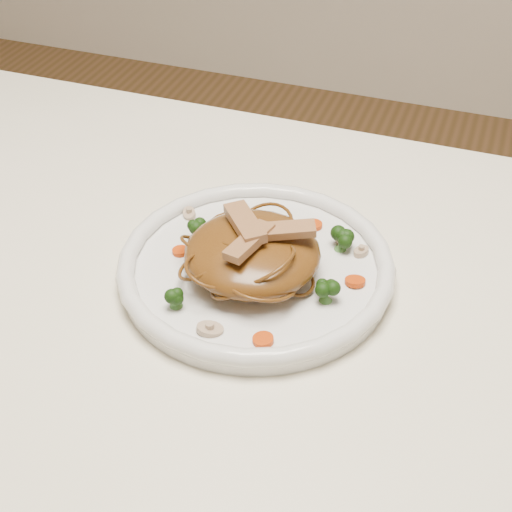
% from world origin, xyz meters
% --- Properties ---
extents(table, '(1.20, 0.80, 0.75)m').
position_xyz_m(table, '(0.00, 0.00, 0.65)').
color(table, white).
rests_on(table, ground).
extents(plate, '(0.34, 0.34, 0.02)m').
position_xyz_m(plate, '(-0.01, 0.04, 0.76)').
color(plate, white).
rests_on(plate, table).
extents(noodle_mound, '(0.17, 0.17, 0.05)m').
position_xyz_m(noodle_mound, '(-0.01, 0.03, 0.79)').
color(noodle_mound, brown).
rests_on(noodle_mound, plate).
extents(chicken_a, '(0.07, 0.04, 0.01)m').
position_xyz_m(chicken_a, '(0.02, 0.04, 0.82)').
color(chicken_a, '#B07953').
rests_on(chicken_a, noodle_mound).
extents(chicken_b, '(0.07, 0.07, 0.01)m').
position_xyz_m(chicken_b, '(-0.02, 0.04, 0.82)').
color(chicken_b, '#B07953').
rests_on(chicken_b, noodle_mound).
extents(chicken_c, '(0.04, 0.07, 0.01)m').
position_xyz_m(chicken_c, '(-0.01, 0.01, 0.82)').
color(chicken_c, '#B07953').
rests_on(chicken_c, noodle_mound).
extents(broccoli_0, '(0.04, 0.04, 0.03)m').
position_xyz_m(broccoli_0, '(0.07, 0.10, 0.78)').
color(broccoli_0, '#16320A').
rests_on(broccoli_0, plate).
extents(broccoli_1, '(0.04, 0.04, 0.03)m').
position_xyz_m(broccoli_1, '(-0.09, 0.06, 0.78)').
color(broccoli_1, '#16320A').
rests_on(broccoli_1, plate).
extents(broccoli_2, '(0.02, 0.02, 0.03)m').
position_xyz_m(broccoli_2, '(-0.07, -0.04, 0.78)').
color(broccoli_2, '#16320A').
rests_on(broccoli_2, plate).
extents(broccoli_3, '(0.03, 0.03, 0.03)m').
position_xyz_m(broccoli_3, '(0.07, 0.02, 0.78)').
color(broccoli_3, '#16320A').
rests_on(broccoli_3, plate).
extents(carrot_0, '(0.03, 0.03, 0.00)m').
position_xyz_m(carrot_0, '(0.03, 0.13, 0.77)').
color(carrot_0, '#CF4007').
rests_on(carrot_0, plate).
extents(carrot_1, '(0.02, 0.02, 0.00)m').
position_xyz_m(carrot_1, '(-0.10, 0.04, 0.77)').
color(carrot_1, '#CF4007').
rests_on(carrot_1, plate).
extents(carrot_2, '(0.03, 0.03, 0.00)m').
position_xyz_m(carrot_2, '(0.10, 0.05, 0.77)').
color(carrot_2, '#CF4007').
rests_on(carrot_2, plate).
extents(carrot_3, '(0.02, 0.02, 0.00)m').
position_xyz_m(carrot_3, '(-0.07, 0.12, 0.77)').
color(carrot_3, '#CF4007').
rests_on(carrot_3, plate).
extents(carrot_4, '(0.03, 0.03, 0.00)m').
position_xyz_m(carrot_4, '(0.03, -0.06, 0.77)').
color(carrot_4, '#CF4007').
rests_on(carrot_4, plate).
extents(mushroom_0, '(0.03, 0.03, 0.01)m').
position_xyz_m(mushroom_0, '(-0.02, -0.07, 0.77)').
color(mushroom_0, beige).
rests_on(mushroom_0, plate).
extents(mushroom_1, '(0.03, 0.03, 0.01)m').
position_xyz_m(mushroom_1, '(0.09, 0.10, 0.77)').
color(mushroom_1, beige).
rests_on(mushroom_1, plate).
extents(mushroom_2, '(0.03, 0.03, 0.01)m').
position_xyz_m(mushroom_2, '(-0.12, 0.11, 0.77)').
color(mushroom_2, beige).
rests_on(mushroom_2, plate).
extents(mushroom_3, '(0.03, 0.03, 0.01)m').
position_xyz_m(mushroom_3, '(0.07, 0.12, 0.77)').
color(mushroom_3, beige).
rests_on(mushroom_3, plate).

